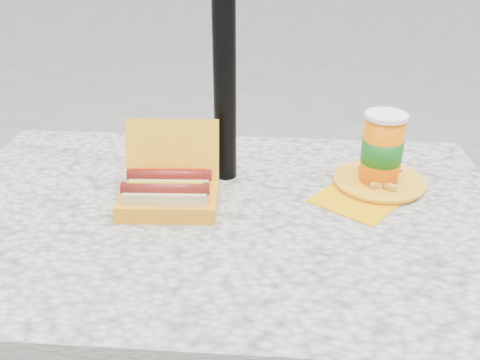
# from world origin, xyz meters

# --- Properties ---
(picnic_table) EXTENTS (1.20, 0.80, 0.75)m
(picnic_table) POSITION_xyz_m (0.00, 0.00, 0.64)
(picnic_table) COLOR beige
(picnic_table) RESTS_ON ground
(umbrella_pole) EXTENTS (0.05, 0.05, 2.20)m
(umbrella_pole) POSITION_xyz_m (0.00, 0.16, 1.10)
(umbrella_pole) COLOR black
(umbrella_pole) RESTS_ON ground
(hotdog_box) EXTENTS (0.21, 0.19, 0.16)m
(hotdog_box) POSITION_xyz_m (-0.10, 0.01, 0.79)
(hotdog_box) COLOR #F3A919
(hotdog_box) RESTS_ON picnic_table
(fries_plate) EXTENTS (0.27, 0.29, 0.04)m
(fries_plate) POSITION_xyz_m (0.35, 0.13, 0.76)
(fries_plate) COLOR #EB9D00
(fries_plate) RESTS_ON picnic_table
(soda_cup) EXTENTS (0.09, 0.09, 0.17)m
(soda_cup) POSITION_xyz_m (0.35, 0.14, 0.84)
(soda_cup) COLOR #FF6E00
(soda_cup) RESTS_ON picnic_table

